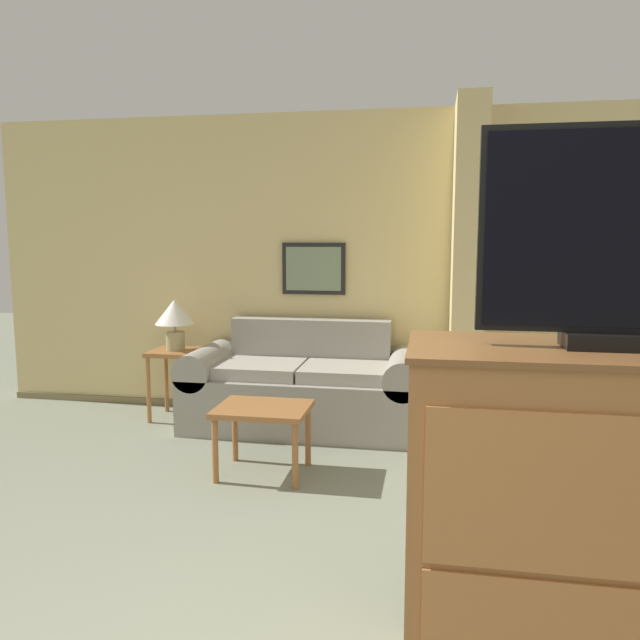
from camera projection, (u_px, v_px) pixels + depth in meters
wall_back at (347, 267)px, 5.39m from camera, size 6.45×0.16×2.60m
wall_partition_pillar at (467, 270)px, 4.86m from camera, size 0.24×0.61×2.60m
couch at (304, 388)px, 5.10m from camera, size 1.93×0.84×0.86m
coffee_table at (263, 416)px, 4.07m from camera, size 0.60×0.48×0.46m
side_table at (176, 363)px, 5.33m from camera, size 0.41×0.41×0.60m
table_lamp at (175, 316)px, 5.27m from camera, size 0.33×0.33×0.43m
tv_dresser at (591, 532)px, 2.02m from camera, size 1.20×0.55×1.21m
tv at (609, 238)px, 1.89m from camera, size 0.78×0.16×0.68m
bed at (610, 438)px, 4.05m from camera, size 1.49×2.17×0.51m
backpack at (622, 361)px, 3.99m from camera, size 0.32×0.22×0.49m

